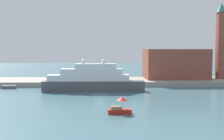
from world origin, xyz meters
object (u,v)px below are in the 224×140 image
large_yacht (92,80)px  work_barge (9,87)px  person_figure (67,78)px  bell_tower (221,38)px  small_motorboat (120,107)px  harbor_building (175,64)px  mooring_bollard (102,80)px  parked_car (55,79)px

large_yacht → work_barge: bearing=165.1°
person_figure → bell_tower: bearing=5.8°
work_barge → small_motorboat: bearing=-50.2°
harbor_building → mooring_bollard: size_ratio=27.71×
harbor_building → parked_car: size_ratio=4.67×
large_yacht → parked_car: (-12.17, 13.02, -0.85)m
large_yacht → person_figure: size_ratio=17.58×
large_yacht → harbor_building: bearing=36.8°
mooring_bollard → small_motorboat: bearing=-85.7°
bell_tower → parked_car: size_ratio=5.78×
small_motorboat → person_figure: size_ratio=2.63×
large_yacht → mooring_bollard: size_ratio=36.91×
harbor_building → work_barge: bearing=-164.7°
work_barge → person_figure: bearing=26.5°
small_motorboat → person_figure: bearing=107.7°
harbor_building → large_yacht: bearing=-143.2°
small_motorboat → bell_tower: bearing=53.3°
bell_tower → person_figure: bell_tower is taller
work_barge → large_yacht: bearing=-14.9°
person_figure → mooring_bollard: size_ratio=2.10×
large_yacht → bell_tower: 48.93m
parked_car → harbor_building: bearing=11.1°
harbor_building → person_figure: 36.98m
harbor_building → bell_tower: (15.24, -1.04, 8.72)m
bell_tower → mooring_bollard: (-40.22, -9.25, -13.36)m
work_barge → harbor_building: (52.38, 14.29, 6.09)m
large_yacht → work_barge: size_ratio=6.71×
small_motorboat → parked_car: size_ratio=0.93×
small_motorboat → harbor_building: harbor_building is taller
large_yacht → mooring_bollard: 10.97m
harbor_building → mooring_bollard: 27.41m
work_barge → parked_car: parked_car is taller
work_barge → parked_car: size_ratio=0.93×
large_yacht → person_figure: bearing=119.9°
small_motorboat → harbor_building: bearing=66.7°
work_barge → harbor_building: harbor_building is taller
person_figure → parked_car: bearing=-157.1°
small_motorboat → mooring_bollard: (-3.03, 40.58, 0.74)m
bell_tower → harbor_building: bearing=176.1°
small_motorboat → mooring_bollard: 40.70m
parked_car → person_figure: size_ratio=2.83×
harbor_building → mooring_bollard: bearing=-157.6°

